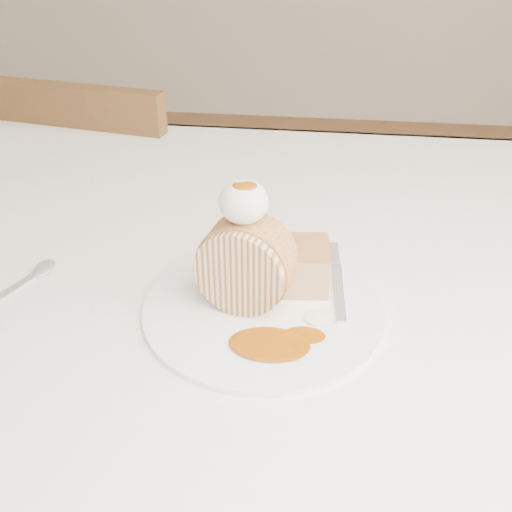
# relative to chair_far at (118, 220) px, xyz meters

# --- Properties ---
(table) EXTENTS (1.40, 0.90, 0.75)m
(table) POSITION_rel_chair_far_xyz_m (0.39, -0.51, 0.18)
(table) COLOR white
(table) RESTS_ON ground
(chair_far) EXTENTS (0.45, 0.45, 0.83)m
(chair_far) POSITION_rel_chair_far_xyz_m (0.00, 0.00, 0.00)
(chair_far) COLOR brown
(chair_far) RESTS_ON ground
(plate) EXTENTS (0.30, 0.30, 0.01)m
(plate) POSITION_rel_chair_far_xyz_m (0.44, -0.67, 0.28)
(plate) COLOR white
(plate) RESTS_ON table
(roulade_slice) EXTENTS (0.11, 0.07, 0.10)m
(roulade_slice) POSITION_rel_chair_far_xyz_m (0.42, -0.67, 0.33)
(roulade_slice) COLOR beige
(roulade_slice) RESTS_ON plate
(cake_chunk) EXTENTS (0.07, 0.06, 0.05)m
(cake_chunk) POSITION_rel_chair_far_xyz_m (0.48, -0.63, 0.31)
(cake_chunk) COLOR tan
(cake_chunk) RESTS_ON plate
(whipped_cream) EXTENTS (0.05, 0.05, 0.05)m
(whipped_cream) POSITION_rel_chair_far_xyz_m (0.42, -0.66, 0.41)
(whipped_cream) COLOR white
(whipped_cream) RESTS_ON roulade_slice
(caramel_drizzle) EXTENTS (0.03, 0.02, 0.01)m
(caramel_drizzle) POSITION_rel_chair_far_xyz_m (0.42, -0.66, 0.43)
(caramel_drizzle) COLOR #884305
(caramel_drizzle) RESTS_ON whipped_cream
(caramel_pool) EXTENTS (0.09, 0.06, 0.00)m
(caramel_pool) POSITION_rel_chair_far_xyz_m (0.46, -0.74, 0.28)
(caramel_pool) COLOR #884305
(caramel_pool) RESTS_ON plate
(fork) EXTENTS (0.03, 0.16, 0.00)m
(fork) POSITION_rel_chair_far_xyz_m (0.53, -0.64, 0.28)
(fork) COLOR silver
(fork) RESTS_ON plate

